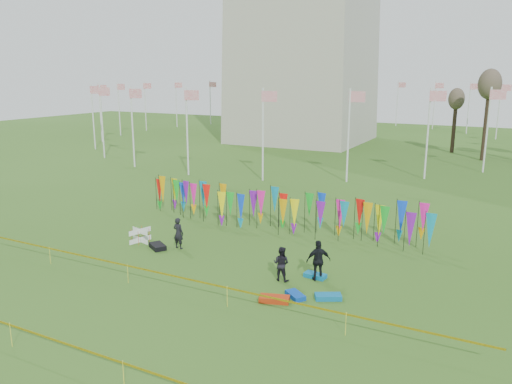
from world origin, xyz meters
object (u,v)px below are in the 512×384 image
at_px(person_left, 178,233).
at_px(kite_bag_teal, 328,297).
at_px(kite_bag_black, 158,246).
at_px(person_mid, 281,264).
at_px(kite_bag_turquoise, 315,275).
at_px(kite_bag_red, 274,299).
at_px(box_kite, 140,235).
at_px(person_right, 318,261).
at_px(kite_bag_blue, 295,295).

height_order(person_left, kite_bag_teal, person_left).
bearing_deg(kite_bag_teal, kite_bag_black, 170.67).
relative_size(kite_bag_black, kite_bag_teal, 1.01).
distance_m(person_mid, kite_bag_turquoise, 1.75).
xyz_separation_m(person_mid, kite_bag_red, (0.67, -2.13, -0.68)).
bearing_deg(person_mid, kite_bag_black, -6.50).
relative_size(person_mid, kite_bag_teal, 1.47).
bearing_deg(person_mid, kite_bag_teal, 160.41).
relative_size(box_kite, person_left, 0.47).
height_order(person_mid, kite_bag_red, person_mid).
bearing_deg(box_kite, kite_bag_turquoise, -0.97).
height_order(box_kite, person_left, person_left).
bearing_deg(person_left, person_right, 178.75).
bearing_deg(box_kite, kite_bag_blue, -13.72).
bearing_deg(person_left, person_mid, 171.37).
relative_size(person_mid, kite_bag_red, 1.30).
xyz_separation_m(box_kite, person_right, (10.61, -0.40, 0.54)).
bearing_deg(kite_bag_teal, person_mid, 160.98).
bearing_deg(kite_bag_turquoise, kite_bag_teal, -55.56).
height_order(kite_bag_black, kite_bag_teal, kite_bag_black).
bearing_deg(box_kite, kite_bag_teal, -9.95).
xyz_separation_m(person_left, kite_bag_teal, (9.21, -2.24, -0.75)).
bearing_deg(kite_bag_blue, kite_bag_teal, 21.17).
relative_size(box_kite, kite_bag_red, 0.65).
xyz_separation_m(person_left, kite_bag_black, (-0.98, -0.57, -0.72)).
distance_m(kite_bag_blue, kite_bag_black, 9.18).
bearing_deg(box_kite, person_mid, -7.30).
relative_size(kite_bag_turquoise, kite_bag_red, 0.81).
distance_m(box_kite, kite_bag_red, 10.33).
height_order(person_left, person_right, person_right).
relative_size(person_left, person_right, 0.90).
bearing_deg(kite_bag_red, person_left, 154.52).
xyz_separation_m(kite_bag_black, kite_bag_teal, (10.19, -1.67, -0.02)).
relative_size(box_kite, kite_bag_blue, 0.85).
bearing_deg(kite_bag_red, box_kite, 161.39).
bearing_deg(box_kite, kite_bag_red, -18.61).
height_order(kite_bag_blue, kite_bag_teal, kite_bag_teal).
bearing_deg(person_right, kite_bag_teal, 87.48).
bearing_deg(person_right, person_left, -39.70).
distance_m(kite_bag_turquoise, kite_bag_black, 8.91).
bearing_deg(kite_bag_red, kite_bag_teal, 33.50).
height_order(person_left, kite_bag_blue, person_left).
distance_m(kite_bag_turquoise, kite_bag_blue, 2.36).
relative_size(person_mid, kite_bag_turquoise, 1.60).
bearing_deg(box_kite, person_left, 4.51).
distance_m(person_left, kite_bag_black, 1.34).
xyz_separation_m(box_kite, person_mid, (9.12, -1.17, 0.40)).
bearing_deg(kite_bag_red, kite_bag_black, 160.62).
distance_m(box_kite, kite_bag_blue, 10.71).
height_order(person_mid, kite_bag_black, person_mid).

